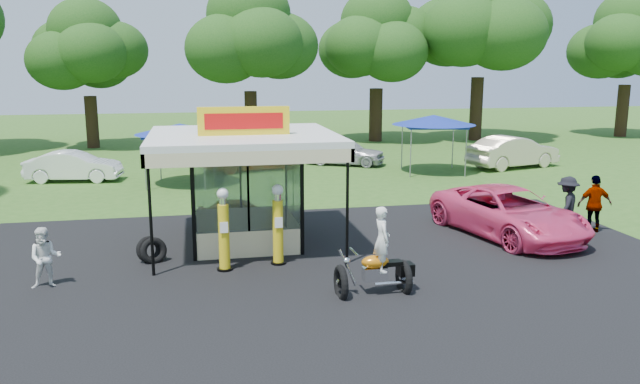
{
  "coord_description": "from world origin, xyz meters",
  "views": [
    {
      "loc": [
        -3.34,
        -13.33,
        5.34
      ],
      "look_at": [
        0.11,
        4.0,
        1.73
      ],
      "focal_mm": 35.0,
      "sensor_mm": 36.0,
      "label": 1
    }
  ],
  "objects_px": {
    "spectator_east_b": "(595,204)",
    "tent_west": "(180,129)",
    "gas_pump_left": "(224,232)",
    "bg_car_e": "(513,152)",
    "bg_car_b": "(251,156)",
    "kiosk_car": "(240,212)",
    "spectator_west": "(45,258)",
    "gas_station_kiosk": "(244,186)",
    "pink_sedan": "(508,212)",
    "tent_east": "(434,120)",
    "gas_pump_right": "(278,227)",
    "bg_car_a": "(74,166)",
    "motorcycle": "(379,259)",
    "bg_car_c": "(345,152)",
    "spectator_east_a": "(567,205)"
  },
  "relations": [
    {
      "from": "spectator_east_b",
      "to": "tent_west",
      "type": "height_order",
      "value": "tent_west"
    },
    {
      "from": "gas_pump_left",
      "to": "bg_car_e",
      "type": "distance_m",
      "value": 21.2
    },
    {
      "from": "spectator_east_b",
      "to": "bg_car_b",
      "type": "relative_size",
      "value": 0.37
    },
    {
      "from": "kiosk_car",
      "to": "bg_car_b",
      "type": "xyz_separation_m",
      "value": [
        1.37,
        11.42,
        0.26
      ]
    },
    {
      "from": "gas_pump_left",
      "to": "tent_west",
      "type": "distance_m",
      "value": 12.8
    },
    {
      "from": "spectator_west",
      "to": "spectator_east_b",
      "type": "bearing_deg",
      "value": -0.28
    },
    {
      "from": "gas_station_kiosk",
      "to": "pink_sedan",
      "type": "distance_m",
      "value": 8.32
    },
    {
      "from": "gas_pump_left",
      "to": "bg_car_e",
      "type": "bearing_deg",
      "value": 41.89
    },
    {
      "from": "pink_sedan",
      "to": "tent_west",
      "type": "xyz_separation_m",
      "value": [
        -10.27,
        10.94,
        1.74
      ]
    },
    {
      "from": "pink_sedan",
      "to": "tent_east",
      "type": "distance_m",
      "value": 12.17
    },
    {
      "from": "spectator_east_b",
      "to": "bg_car_e",
      "type": "distance_m",
      "value": 13.21
    },
    {
      "from": "spectator_east_b",
      "to": "spectator_west",
      "type": "bearing_deg",
      "value": 15.61
    },
    {
      "from": "gas_station_kiosk",
      "to": "gas_pump_right",
      "type": "height_order",
      "value": "gas_station_kiosk"
    },
    {
      "from": "bg_car_b",
      "to": "tent_east",
      "type": "distance_m",
      "value": 9.48
    },
    {
      "from": "kiosk_car",
      "to": "pink_sedan",
      "type": "bearing_deg",
      "value": -109.77
    },
    {
      "from": "bg_car_a",
      "to": "tent_east",
      "type": "xyz_separation_m",
      "value": [
        17.31,
        -0.97,
        1.92
      ]
    },
    {
      "from": "spectator_east_b",
      "to": "tent_east",
      "type": "relative_size",
      "value": 0.46
    },
    {
      "from": "gas_pump_right",
      "to": "tent_east",
      "type": "distance_m",
      "value": 16.48
    },
    {
      "from": "bg_car_b",
      "to": "motorcycle",
      "type": "bearing_deg",
      "value": 168.39
    },
    {
      "from": "kiosk_car",
      "to": "tent_east",
      "type": "bearing_deg",
      "value": -49.21
    },
    {
      "from": "gas_pump_left",
      "to": "tent_east",
      "type": "relative_size",
      "value": 0.54
    },
    {
      "from": "spectator_west",
      "to": "tent_east",
      "type": "distance_m",
      "value": 20.84
    },
    {
      "from": "bg_car_b",
      "to": "tent_west",
      "type": "relative_size",
      "value": 1.28
    },
    {
      "from": "gas_pump_right",
      "to": "bg_car_e",
      "type": "xyz_separation_m",
      "value": [
        14.33,
        13.9,
        -0.24
      ]
    },
    {
      "from": "spectator_west",
      "to": "bg_car_a",
      "type": "relative_size",
      "value": 0.36
    },
    {
      "from": "gas_station_kiosk",
      "to": "spectator_east_b",
      "type": "height_order",
      "value": "gas_station_kiosk"
    },
    {
      "from": "bg_car_e",
      "to": "tent_east",
      "type": "distance_m",
      "value": 5.1
    },
    {
      "from": "spectator_west",
      "to": "tent_west",
      "type": "relative_size",
      "value": 0.38
    },
    {
      "from": "bg_car_a",
      "to": "tent_west",
      "type": "height_order",
      "value": "tent_west"
    },
    {
      "from": "pink_sedan",
      "to": "bg_car_a",
      "type": "relative_size",
      "value": 1.31
    },
    {
      "from": "motorcycle",
      "to": "bg_car_b",
      "type": "height_order",
      "value": "motorcycle"
    },
    {
      "from": "kiosk_car",
      "to": "spectator_west",
      "type": "xyz_separation_m",
      "value": [
        -5.04,
        -5.08,
        0.28
      ]
    },
    {
      "from": "bg_car_b",
      "to": "tent_east",
      "type": "height_order",
      "value": "tent_east"
    },
    {
      "from": "motorcycle",
      "to": "spectator_east_b",
      "type": "height_order",
      "value": "motorcycle"
    },
    {
      "from": "bg_car_b",
      "to": "gas_pump_right",
      "type": "bearing_deg",
      "value": 161.77
    },
    {
      "from": "gas_pump_right",
      "to": "pink_sedan",
      "type": "relative_size",
      "value": 0.4
    },
    {
      "from": "kiosk_car",
      "to": "gas_station_kiosk",
      "type": "bearing_deg",
      "value": -180.0
    },
    {
      "from": "tent_west",
      "to": "bg_car_c",
      "type": "bearing_deg",
      "value": 25.64
    },
    {
      "from": "pink_sedan",
      "to": "spectator_east_a",
      "type": "bearing_deg",
      "value": -15.62
    },
    {
      "from": "tent_west",
      "to": "bg_car_e",
      "type": "bearing_deg",
      "value": 5.02
    },
    {
      "from": "spectator_east_a",
      "to": "tent_west",
      "type": "bearing_deg",
      "value": -85.35
    },
    {
      "from": "gas_station_kiosk",
      "to": "bg_car_c",
      "type": "relative_size",
      "value": 1.26
    },
    {
      "from": "gas_pump_left",
      "to": "bg_car_b",
      "type": "xyz_separation_m",
      "value": [
        2.1,
        16.09,
        -0.34
      ]
    },
    {
      "from": "gas_pump_right",
      "to": "tent_east",
      "type": "xyz_separation_m",
      "value": [
        9.59,
        13.31,
        1.55
      ]
    },
    {
      "from": "gas_pump_right",
      "to": "bg_car_b",
      "type": "distance_m",
      "value": 15.85
    },
    {
      "from": "gas_station_kiosk",
      "to": "bg_car_a",
      "type": "bearing_deg",
      "value": 120.12
    },
    {
      "from": "gas_pump_left",
      "to": "motorcycle",
      "type": "relative_size",
      "value": 1.01
    },
    {
      "from": "spectator_west",
      "to": "tent_west",
      "type": "height_order",
      "value": "tent_west"
    },
    {
      "from": "gas_station_kiosk",
      "to": "kiosk_car",
      "type": "distance_m",
      "value": 2.56
    },
    {
      "from": "bg_car_c",
      "to": "bg_car_e",
      "type": "xyz_separation_m",
      "value": [
        8.49,
        -2.63,
        0.11
      ]
    }
  ]
}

